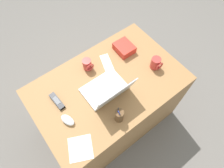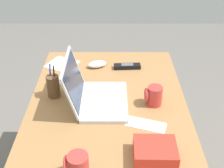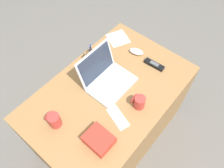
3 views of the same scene
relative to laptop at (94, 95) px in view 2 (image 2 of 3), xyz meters
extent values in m
cube|color=#9E7042|center=(-0.05, -0.07, -0.42)|extent=(1.21, 0.78, 0.75)
cube|color=silver|center=(0.00, -0.05, -0.04)|extent=(0.33, 0.22, 0.02)
cube|color=silver|center=(0.00, -0.03, -0.03)|extent=(0.27, 0.11, 0.00)
cube|color=silver|center=(0.00, -0.12, -0.03)|extent=(0.09, 0.05, 0.00)
cube|color=silver|center=(0.00, 0.10, 0.08)|extent=(0.32, 0.07, 0.22)
cube|color=#283347|center=(0.00, 0.09, 0.08)|extent=(0.29, 0.06, 0.19)
ellipsoid|color=white|center=(0.36, 0.00, -0.03)|extent=(0.09, 0.12, 0.04)
cylinder|color=#C63833|center=(-0.46, 0.03, 0.00)|extent=(0.08, 0.08, 0.10)
torus|color=#C63833|center=(-0.46, 0.08, 0.01)|extent=(0.07, 0.01, 0.07)
cylinder|color=#C63833|center=(-0.01, -0.29, 0.00)|extent=(0.07, 0.07, 0.10)
torus|color=#C63833|center=(-0.01, -0.25, 0.01)|extent=(0.07, 0.01, 0.07)
cube|color=black|center=(0.34, -0.18, -0.04)|extent=(0.05, 0.16, 0.02)
cube|color=#595B60|center=(0.34, -0.18, -0.02)|extent=(0.03, 0.07, 0.00)
cylinder|color=brown|center=(0.06, 0.21, 0.01)|extent=(0.06, 0.06, 0.12)
cylinder|color=#1933B2|center=(0.06, 0.22, 0.05)|extent=(0.04, 0.02, 0.16)
cylinder|color=black|center=(0.07, 0.20, 0.05)|extent=(0.01, 0.01, 0.15)
cube|color=red|center=(-0.37, -0.25, -0.02)|extent=(0.14, 0.17, 0.06)
cube|color=white|center=(0.39, 0.22, -0.05)|extent=(0.21, 0.22, 0.00)
cube|color=white|center=(-0.17, -0.24, -0.05)|extent=(0.13, 0.19, 0.00)
camera|label=1|loc=(0.39, 0.56, 1.30)|focal=31.52mm
camera|label=2|loc=(-1.20, -0.09, 0.84)|focal=48.28mm
camera|label=3|loc=(-0.68, -0.62, 1.28)|focal=36.05mm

